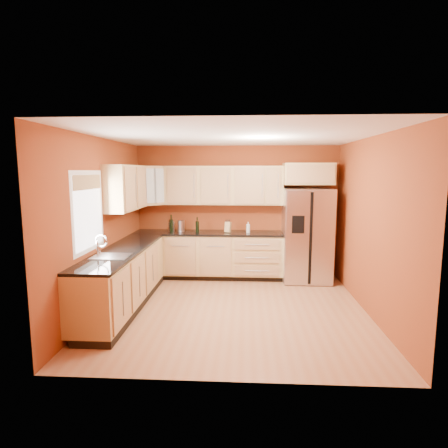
{
  "coord_description": "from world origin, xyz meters",
  "views": [
    {
      "loc": [
        0.18,
        -5.5,
        2.1
      ],
      "look_at": [
        -0.19,
        0.9,
        1.19
      ],
      "focal_mm": 30.0,
      "sensor_mm": 36.0,
      "label": 1
    }
  ],
  "objects_px": {
    "refrigerator": "(307,235)",
    "knife_block": "(228,227)",
    "wine_bottle_a": "(171,223)",
    "soap_dispenser": "(248,227)",
    "canister_left": "(181,226)"
  },
  "relations": [
    {
      "from": "canister_left",
      "to": "wine_bottle_a",
      "type": "bearing_deg",
      "value": -150.25
    },
    {
      "from": "wine_bottle_a",
      "to": "soap_dispenser",
      "type": "relative_size",
      "value": 1.65
    },
    {
      "from": "refrigerator",
      "to": "canister_left",
      "type": "xyz_separation_m",
      "value": [
        -2.44,
        0.11,
        0.14
      ]
    },
    {
      "from": "canister_left",
      "to": "knife_block",
      "type": "bearing_deg",
      "value": -3.84
    },
    {
      "from": "refrigerator",
      "to": "wine_bottle_a",
      "type": "height_order",
      "value": "refrigerator"
    },
    {
      "from": "soap_dispenser",
      "to": "wine_bottle_a",
      "type": "bearing_deg",
      "value": -178.89
    },
    {
      "from": "canister_left",
      "to": "soap_dispenser",
      "type": "height_order",
      "value": "canister_left"
    },
    {
      "from": "wine_bottle_a",
      "to": "soap_dispenser",
      "type": "xyz_separation_m",
      "value": [
        1.5,
        0.03,
        -0.07
      ]
    },
    {
      "from": "refrigerator",
      "to": "soap_dispenser",
      "type": "distance_m",
      "value": 1.13
    },
    {
      "from": "soap_dispenser",
      "to": "knife_block",
      "type": "bearing_deg",
      "value": 178.85
    },
    {
      "from": "canister_left",
      "to": "knife_block",
      "type": "height_order",
      "value": "canister_left"
    },
    {
      "from": "knife_block",
      "to": "soap_dispenser",
      "type": "height_order",
      "value": "soap_dispenser"
    },
    {
      "from": "refrigerator",
      "to": "knife_block",
      "type": "relative_size",
      "value": 8.65
    },
    {
      "from": "refrigerator",
      "to": "knife_block",
      "type": "distance_m",
      "value": 1.52
    },
    {
      "from": "refrigerator",
      "to": "wine_bottle_a",
      "type": "xyz_separation_m",
      "value": [
        -2.61,
        0.01,
        0.2
      ]
    }
  ]
}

